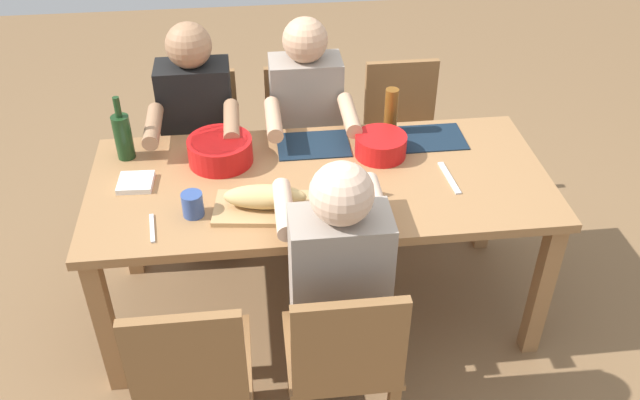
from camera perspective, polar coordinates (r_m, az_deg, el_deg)
ground_plane at (r=3.31m, az=0.00°, el=-8.79°), size 8.00×8.00×0.00m
dining_table at (r=2.88m, az=0.00°, el=0.41°), size 1.91×0.84×0.74m
chair_near_center at (r=3.59m, az=-1.35°, el=5.11°), size 0.40×0.40×0.85m
diner_near_center at (r=3.33m, az=-1.10°, el=6.64°), size 0.41×0.53×1.20m
chair_near_right at (r=3.59m, az=-9.73°, el=4.55°), size 0.40×0.40×0.85m
diner_near_right at (r=3.33m, az=-10.18°, el=6.03°), size 0.41×0.53×1.20m
chair_far_right at (r=2.46m, az=-10.57°, el=-13.92°), size 0.40×0.40×0.85m
chair_near_left at (r=3.67m, az=6.88°, el=5.56°), size 0.40×0.40×0.85m
chair_far_center at (r=2.46m, az=2.01°, el=-13.07°), size 0.40×0.40×0.85m
diner_far_center at (r=2.43m, az=1.50°, el=-6.49°), size 0.41×0.53×1.20m
serving_bowl_fruit at (r=2.97m, az=5.10°, el=4.67°), size 0.22×0.22×0.10m
serving_bowl_pasta at (r=2.94m, az=-8.35°, el=4.22°), size 0.28×0.28×0.11m
cutting_board at (r=2.66m, az=-4.55°, el=-0.68°), size 0.42×0.27×0.02m
bread_loaf at (r=2.63m, az=-4.61°, el=0.27°), size 0.33×0.15×0.09m
wine_bottle at (r=3.03m, az=-16.14°, el=5.20°), size 0.08×0.08×0.29m
beer_bottle at (r=3.11m, az=5.95°, el=7.37°), size 0.06×0.06×0.22m
wine_glass at (r=2.67m, az=2.91°, el=2.27°), size 0.08×0.08×0.17m
placemat_near_center at (r=3.05m, az=-0.56°, el=4.62°), size 0.32×0.23×0.01m
cup_far_right at (r=2.65m, az=-10.59°, el=-0.37°), size 0.08×0.08×0.10m
fork_far_right at (r=2.64m, az=-13.84°, el=-2.30°), size 0.04×0.17×0.01m
placemat_near_left at (r=3.14m, az=9.06°, el=5.13°), size 0.32×0.23×0.01m
cup_far_center at (r=2.65m, az=1.19°, el=0.40°), size 0.06×0.06×0.10m
carving_knife at (r=2.88m, az=10.74°, el=1.84°), size 0.04×0.23×0.01m
napkin_stack at (r=2.89m, az=-15.14°, el=1.42°), size 0.15×0.15×0.02m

